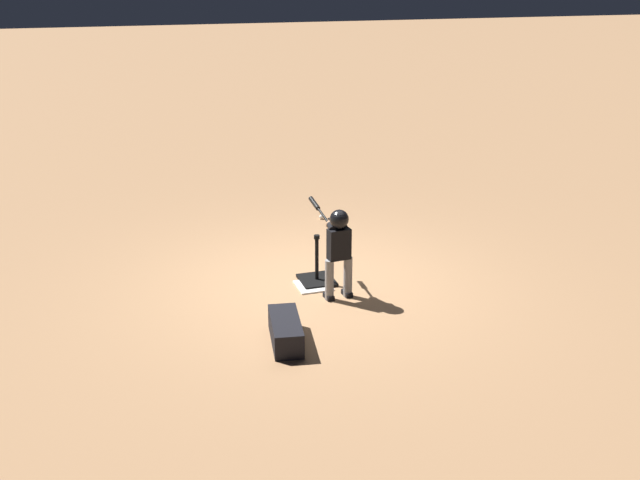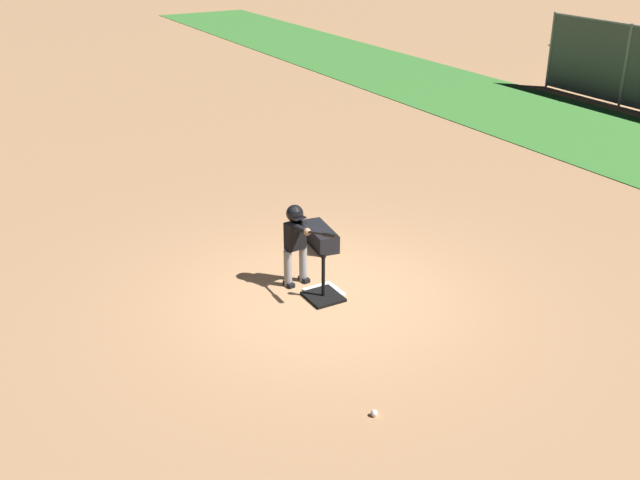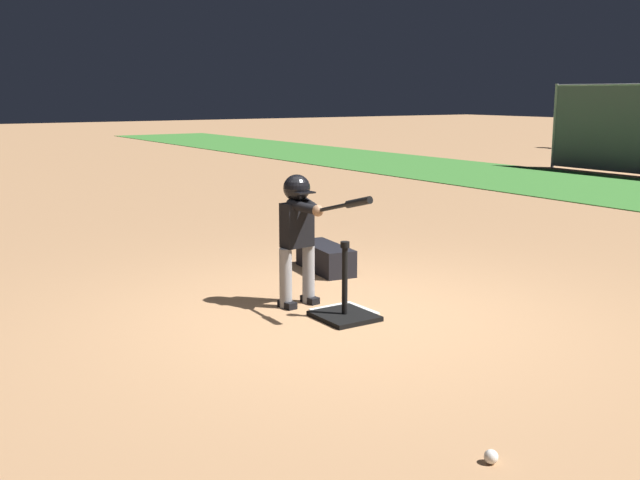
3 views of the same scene
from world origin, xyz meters
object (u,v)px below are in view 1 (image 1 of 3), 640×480
at_px(batter_child, 338,242).
at_px(baseball, 321,217).
at_px(equipment_bag, 286,331).
at_px(batting_tee, 317,276).

height_order(batter_child, baseball, batter_child).
distance_m(batter_child, equipment_bag, 1.48).
distance_m(batting_tee, equipment_bag, 1.72).
bearing_deg(batting_tee, batter_child, -167.96).
relative_size(batting_tee, baseball, 8.88).
xyz_separation_m(batter_child, baseball, (2.99, -0.70, -0.70)).
xyz_separation_m(baseball, equipment_bag, (-3.98, 1.63, 0.10)).
distance_m(batting_tee, batter_child, 0.86).
relative_size(batting_tee, equipment_bag, 0.78).
xyz_separation_m(batter_child, equipment_bag, (-0.99, 0.93, -0.60)).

